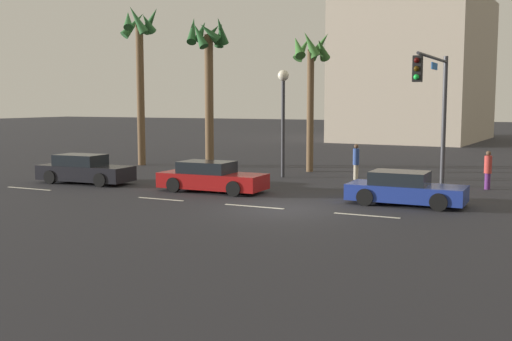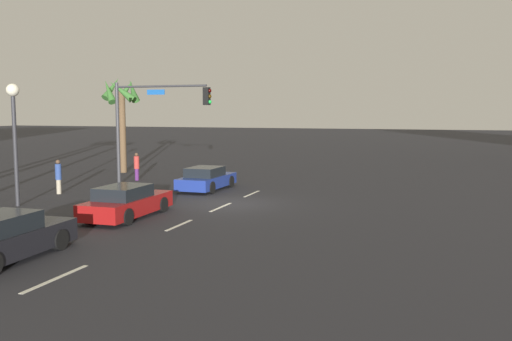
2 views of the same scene
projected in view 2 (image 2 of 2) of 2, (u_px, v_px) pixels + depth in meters
ground_plane at (230, 203)px, 25.65m from camera, size 220.00×220.00×0.00m
lane_stripe_1 at (56, 278)px, 14.13m from camera, size 2.53×0.14×0.01m
lane_stripe_2 at (179, 225)px, 20.71m from camera, size 2.10×0.14×0.01m
lane_stripe_3 at (221, 207)px, 24.58m from camera, size 2.39×0.14×0.01m
lane_stripe_4 at (252, 194)px, 28.57m from camera, size 2.29×0.14×0.01m
car_0 at (206, 179)px, 30.04m from camera, size 4.31×1.94×1.25m
car_1 at (3, 239)px, 15.77m from camera, size 4.68×1.93×1.36m
car_2 at (126, 202)px, 22.23m from camera, size 4.65×1.93×1.30m
traffic_signal at (150, 115)px, 31.21m from camera, size 0.40×6.04×5.87m
streetlamp at (14, 119)px, 24.52m from camera, size 0.56×0.56×5.45m
pedestrian_0 at (58, 176)px, 28.49m from camera, size 0.34×0.34×1.77m
pedestrian_1 at (137, 166)px, 34.10m from camera, size 0.46×0.46×1.70m
palm_tree_1 at (121, 103)px, 38.02m from camera, size 2.62×2.79×6.72m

